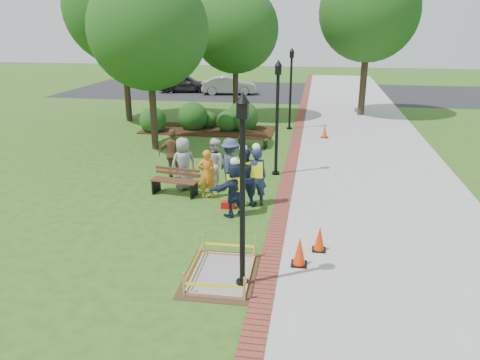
% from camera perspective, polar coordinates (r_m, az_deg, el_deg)
% --- Properties ---
extents(ground, '(100.00, 100.00, 0.00)m').
position_cam_1_polar(ground, '(13.46, -2.95, -5.55)').
color(ground, '#285116').
rests_on(ground, ground).
extents(sidewalk, '(6.00, 60.00, 0.02)m').
position_cam_1_polar(sidewalk, '(22.77, 15.01, 4.10)').
color(sidewalk, '#9E9E99').
rests_on(sidewalk, ground).
extents(brick_edging, '(0.50, 60.00, 0.03)m').
position_cam_1_polar(brick_edging, '(22.67, 6.80, 4.56)').
color(brick_edging, maroon).
rests_on(brick_edging, ground).
extents(mulch_bed, '(7.00, 3.00, 0.05)m').
position_cam_1_polar(mulch_bed, '(25.24, -3.85, 6.13)').
color(mulch_bed, '#381E0F').
rests_on(mulch_bed, ground).
extents(parking_lot, '(36.00, 12.00, 0.01)m').
position_cam_1_polar(parking_lot, '(39.45, 5.52, 10.66)').
color(parking_lot, black).
rests_on(parking_lot, ground).
extents(wet_concrete_pad, '(1.74, 2.33, 0.55)m').
position_cam_1_polar(wet_concrete_pad, '(10.88, -2.21, -10.44)').
color(wet_concrete_pad, '#47331E').
rests_on(wet_concrete_pad, ground).
extents(bench_near, '(1.67, 0.77, 0.87)m').
position_cam_1_polar(bench_near, '(15.84, -7.94, -0.81)').
color(bench_near, '#57321E').
rests_on(bench_near, ground).
extents(bench_far, '(1.45, 0.71, 0.75)m').
position_cam_1_polar(bench_far, '(21.67, 1.60, 4.63)').
color(bench_far, '#4E2D1A').
rests_on(bench_far, ground).
extents(cone_front, '(0.38, 0.38, 0.74)m').
position_cam_1_polar(cone_front, '(11.30, 7.26, -8.68)').
color(cone_front, black).
rests_on(cone_front, ground).
extents(cone_back, '(0.34, 0.34, 0.68)m').
position_cam_1_polar(cone_back, '(12.06, 9.66, -7.12)').
color(cone_back, black).
rests_on(cone_back, ground).
extents(cone_far, '(0.35, 0.35, 0.68)m').
position_cam_1_polar(cone_far, '(23.77, 10.28, 5.84)').
color(cone_far, black).
rests_on(cone_far, ground).
extents(toolbox, '(0.45, 0.27, 0.21)m').
position_cam_1_polar(toolbox, '(14.62, -1.48, -3.04)').
color(toolbox, '#B8150E').
rests_on(toolbox, ground).
extents(lamp_near, '(0.28, 0.28, 4.26)m').
position_cam_1_polar(lamp_near, '(9.58, 0.31, 0.15)').
color(lamp_near, black).
rests_on(lamp_near, ground).
extents(lamp_mid, '(0.28, 0.28, 4.26)m').
position_cam_1_polar(lamp_mid, '(17.30, 4.57, 8.55)').
color(lamp_mid, black).
rests_on(lamp_mid, ground).
extents(lamp_far, '(0.28, 0.28, 4.26)m').
position_cam_1_polar(lamp_far, '(25.19, 6.22, 11.72)').
color(lamp_far, black).
rests_on(lamp_far, ground).
extents(tree_left, '(5.10, 5.10, 7.75)m').
position_cam_1_polar(tree_left, '(21.09, -11.11, 17.53)').
color(tree_left, '#3D2D1E').
rests_on(tree_left, ground).
extents(tree_back, '(4.93, 4.93, 7.56)m').
position_cam_1_polar(tree_back, '(27.91, -0.57, 17.86)').
color(tree_back, '#3D2D1E').
rests_on(tree_back, ground).
extents(tree_right, '(5.81, 5.81, 8.98)m').
position_cam_1_polar(tree_right, '(29.84, 15.47, 19.17)').
color(tree_right, '#3D2D1E').
rests_on(tree_right, ground).
extents(tree_far, '(6.18, 6.18, 9.33)m').
position_cam_1_polar(tree_far, '(27.80, -14.32, 19.69)').
color(tree_far, '#3D2D1E').
rests_on(tree_far, ground).
extents(shrub_a, '(1.41, 1.41, 1.41)m').
position_cam_1_polar(shrub_a, '(25.26, -10.47, 5.82)').
color(shrub_a, '#164814').
rests_on(shrub_a, ground).
extents(shrub_b, '(1.58, 1.58, 1.58)m').
position_cam_1_polar(shrub_b, '(25.53, -5.72, 6.18)').
color(shrub_b, '#164814').
rests_on(shrub_b, ground).
extents(shrub_c, '(1.19, 1.19, 1.19)m').
position_cam_1_polar(shrub_c, '(25.05, -1.48, 6.02)').
color(shrub_c, '#164814').
rests_on(shrub_c, ground).
extents(shrub_d, '(1.66, 1.66, 1.66)m').
position_cam_1_polar(shrub_d, '(25.23, 0.35, 6.12)').
color(shrub_d, '#164814').
rests_on(shrub_d, ground).
extents(shrub_e, '(0.94, 0.94, 0.94)m').
position_cam_1_polar(shrub_e, '(25.99, -3.81, 6.46)').
color(shrub_e, '#164814').
rests_on(shrub_e, ground).
extents(casual_person_a, '(0.69, 0.65, 1.82)m').
position_cam_1_polar(casual_person_a, '(16.15, -6.91, 1.99)').
color(casual_person_a, gray).
rests_on(casual_person_a, ground).
extents(casual_person_b, '(0.60, 0.47, 1.63)m').
position_cam_1_polar(casual_person_b, '(15.28, -4.06, 0.73)').
color(casual_person_b, orange).
rests_on(casual_person_b, ground).
extents(casual_person_c, '(0.68, 0.65, 1.79)m').
position_cam_1_polar(casual_person_c, '(16.11, -3.04, 2.01)').
color(casual_person_c, silver).
rests_on(casual_person_c, ground).
extents(casual_person_d, '(0.65, 0.47, 1.89)m').
position_cam_1_polar(casual_person_d, '(17.20, -8.09, 3.11)').
color(casual_person_d, brown).
rests_on(casual_person_d, ground).
extents(casual_person_e, '(0.67, 0.67, 1.81)m').
position_cam_1_polar(casual_person_e, '(15.97, -1.18, 1.92)').
color(casual_person_e, '#363F5F').
rests_on(casual_person_e, ground).
extents(hivis_worker_a, '(0.62, 0.61, 1.81)m').
position_cam_1_polar(hivis_worker_a, '(13.79, -0.68, -0.86)').
color(hivis_worker_a, '#1A2944').
rests_on(hivis_worker_a, ground).
extents(hivis_worker_b, '(0.68, 0.54, 2.02)m').
position_cam_1_polar(hivis_worker_b, '(14.56, 1.95, 0.60)').
color(hivis_worker_b, '#1B1C47').
rests_on(hivis_worker_b, ground).
extents(hivis_worker_c, '(0.62, 0.43, 1.99)m').
position_cam_1_polar(hivis_worker_c, '(14.58, 0.39, 0.56)').
color(hivis_worker_c, '#161E3A').
rests_on(hivis_worker_c, ground).
extents(parked_car_a, '(3.05, 5.16, 1.58)m').
position_cam_1_polar(parked_car_a, '(39.35, -6.71, 10.59)').
color(parked_car_a, '#262528').
rests_on(parked_car_a, ground).
extents(parked_car_b, '(2.72, 4.96, 1.54)m').
position_cam_1_polar(parked_car_b, '(37.89, -1.35, 10.40)').
color(parked_car_b, '#9E9DA2').
rests_on(parked_car_b, ground).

